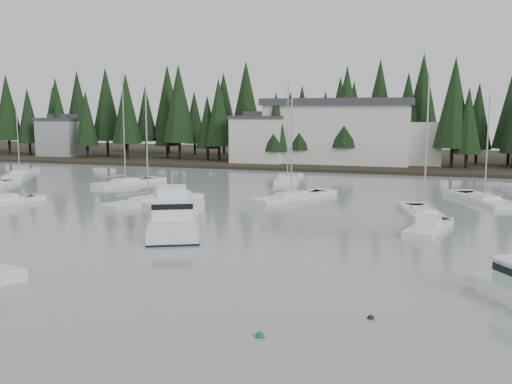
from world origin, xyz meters
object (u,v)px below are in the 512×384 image
harbor_inn (350,132)px  sailboat_11 (20,175)px  house_far_west (63,136)px  sailboat_4 (484,202)px  cabin_cruiser_center (173,219)px  sailboat_0 (126,184)px  house_west (260,138)px  sailboat_8 (148,204)px  runabout_1 (428,230)px  runabout_0 (5,203)px  sailboat_2 (287,181)px  sailboat_9 (291,199)px  sailboat_6 (424,216)px

harbor_inn → sailboat_11: 52.90m
house_far_west → sailboat_4: size_ratio=0.73×
cabin_cruiser_center → sailboat_0: sailboat_0 is taller
sailboat_0 → sailboat_11: (-20.16, 4.37, -0.03)m
house_west → sailboat_8: bearing=-86.9°
sailboat_8 → sailboat_11: 34.95m
house_far_west → sailboat_0: size_ratio=0.59×
house_far_west → sailboat_11: 32.27m
sailboat_8 → runabout_1: bearing=-79.2°
sailboat_0 → sailboat_8: (10.31, -12.75, -0.03)m
runabout_0 → runabout_1: size_ratio=0.98×
sailboat_0 → sailboat_2: (18.66, 9.70, -0.01)m
cabin_cruiser_center → sailboat_8: sailboat_8 is taller
runabout_1 → harbor_inn: bearing=27.6°
sailboat_0 → sailboat_8: sailboat_0 is taller
harbor_inn → sailboat_9: bearing=-89.7°
harbor_inn → sailboat_11: (-43.11, -30.12, -5.72)m
sailboat_0 → runabout_0: sailboat_0 is taller
harbor_inn → sailboat_11: harbor_inn is taller
cabin_cruiser_center → runabout_0: bearing=49.5°
sailboat_2 → runabout_1: 33.13m
cabin_cruiser_center → sailboat_9: size_ratio=1.06×
house_far_west → sailboat_9: (57.24, -38.45, -4.35)m
runabout_1 → sailboat_6: bearing=17.3°
runabout_0 → runabout_1: (40.55, -0.02, 0.00)m
sailboat_2 → sailboat_8: bearing=148.3°
house_west → sailboat_11: 39.07m
sailboat_6 → sailboat_9: 14.87m
sailboat_2 → sailboat_6: size_ratio=1.03×
sailboat_6 → sailboat_11: 59.06m
sailboat_6 → runabout_0: sailboat_6 is taller
house_west → cabin_cruiser_center: 55.21m
cabin_cruiser_center → sailboat_2: (0.51, 32.65, -0.70)m
house_far_west → sailboat_2: 57.89m
runabout_0 → sailboat_4: bearing=-53.7°
sailboat_6 → sailboat_11: bearing=60.4°
sailboat_8 → sailboat_9: (12.84, 7.45, 0.00)m
sailboat_2 → sailboat_6: 27.64m
house_west → sailboat_2: size_ratio=0.70×
house_far_west → sailboat_2: sailboat_2 is taller
sailboat_6 → cabin_cruiser_center: bearing=107.9°
sailboat_9 → runabout_1: sailboat_9 is taller
house_far_west → sailboat_11: (13.93, -28.78, -4.35)m
house_west → sailboat_11: size_ratio=0.84×
sailboat_9 → runabout_0: (-26.29, -12.30, 0.07)m
sailboat_6 → sailboat_8: 26.56m
sailboat_0 → sailboat_4: size_ratio=1.25×
sailboat_8 → sailboat_0: bearing=59.9°
house_west → sailboat_4: 47.22m
house_west → cabin_cruiser_center: (10.23, -54.11, -3.89)m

